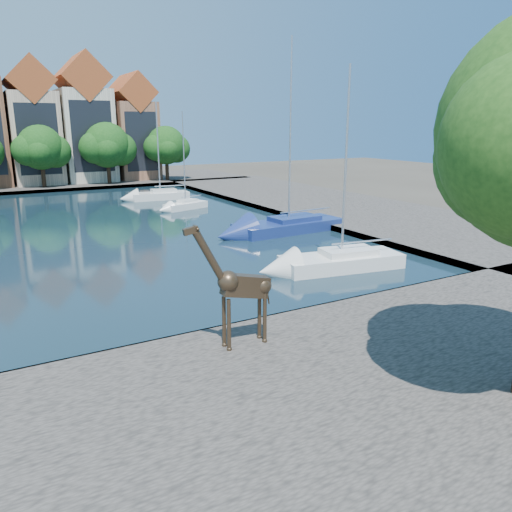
{
  "coord_description": "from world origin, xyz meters",
  "views": [
    {
      "loc": [
        -5.72,
        -16.41,
        8.08
      ],
      "look_at": [
        3.55,
        -0.06,
        3.1
      ],
      "focal_mm": 35.0,
      "sensor_mm": 36.0,
      "label": 1
    }
  ],
  "objects": [
    {
      "name": "townhouse_east_mid",
      "position": [
        8.5,
        55.99,
        8.1
      ],
      "size": [
        6.43,
        9.18,
        16.65
      ],
      "color": "beige",
      "rests_on": "far_quay"
    },
    {
      "name": "far_tree_far_east",
      "position": [
        18.09,
        50.49,
        5.08
      ],
      "size": [
        6.76,
        5.2,
        7.36
      ],
      "color": "#332114",
      "rests_on": "far_quay"
    },
    {
      "name": "far_tree_mid_east",
      "position": [
        2.1,
        50.49,
        5.13
      ],
      "size": [
        7.02,
        5.4,
        7.52
      ],
      "color": "#332114",
      "rests_on": "far_quay"
    },
    {
      "name": "water_basin",
      "position": [
        0.0,
        24.0,
        0.04
      ],
      "size": [
        38.0,
        50.0,
        0.08
      ],
      "primitive_type": "cube",
      "color": "black",
      "rests_on": "ground"
    },
    {
      "name": "sailboat_right_d",
      "position": [
        12.0,
        36.11,
        0.68
      ],
      "size": [
        6.27,
        2.76,
        10.24
      ],
      "color": "silver",
      "rests_on": "water_basin"
    },
    {
      "name": "far_tree_east",
      "position": [
        10.11,
        50.49,
        5.24
      ],
      "size": [
        7.54,
        5.8,
        7.84
      ],
      "color": "#332114",
      "rests_on": "far_quay"
    },
    {
      "name": "right_quay",
      "position": [
        25.0,
        24.0,
        0.25
      ],
      "size": [
        14.0,
        52.0,
        0.5
      ],
      "primitive_type": "cube",
      "color": "#504B45",
      "rests_on": "ground"
    },
    {
      "name": "giraffe_statue",
      "position": [
        1.8,
        -1.97,
        2.69
      ],
      "size": [
        3.12,
        0.54,
        4.46
      ],
      "color": "#3C2C1E",
      "rests_on": "near_quay"
    },
    {
      "name": "near_quay",
      "position": [
        0.0,
        -7.0,
        0.25
      ],
      "size": [
        50.0,
        14.0,
        0.5
      ],
      "primitive_type": "cube",
      "color": "#504B45",
      "rests_on": "ground"
    },
    {
      "name": "far_quay",
      "position": [
        0.0,
        56.0,
        0.25
      ],
      "size": [
        60.0,
        16.0,
        0.5
      ],
      "primitive_type": "cube",
      "color": "#504B45",
      "rests_on": "ground"
    },
    {
      "name": "sailboat_right_c",
      "position": [
        12.0,
        28.73,
        0.59
      ],
      "size": [
        4.65,
        2.8,
        9.14
      ],
      "color": "silver",
      "rests_on": "water_basin"
    },
    {
      "name": "ground",
      "position": [
        0.0,
        0.0,
        0.0
      ],
      "size": [
        160.0,
        160.0,
        0.0
      ],
      "primitive_type": "plane",
      "color": "#38332B",
      "rests_on": "ground"
    },
    {
      "name": "townhouse_east_end",
      "position": [
        15.0,
        55.99,
        7.11
      ],
      "size": [
        5.44,
        9.18,
        14.43
      ],
      "color": "#8B5B43",
      "rests_on": "far_quay"
    },
    {
      "name": "sailboat_right_b",
      "position": [
        15.0,
        15.04,
        0.7
      ],
      "size": [
        8.77,
        3.47,
        13.99
      ],
      "color": "navy",
      "rests_on": "water_basin"
    },
    {
      "name": "sailboat_right_a",
      "position": [
        12.0,
        4.99,
        0.69
      ],
      "size": [
        7.28,
        3.57,
        11.02
      ],
      "color": "silver",
      "rests_on": "water_basin"
    },
    {
      "name": "townhouse_east_inner",
      "position": [
        2.0,
        55.99,
        7.73
      ],
      "size": [
        5.94,
        9.18,
        15.79
      ],
      "color": "tan",
      "rests_on": "far_quay"
    }
  ]
}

